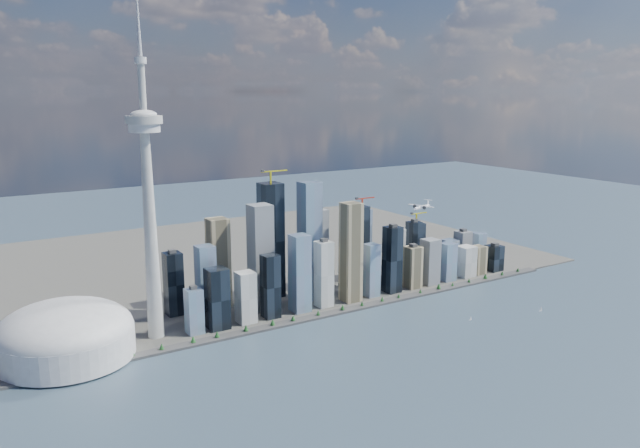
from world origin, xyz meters
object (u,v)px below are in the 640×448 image
dome_stadium (66,335)px  sailboat_east (541,309)px  airplane (422,207)px  needle_tower (148,197)px  sailboat_west (471,319)px

dome_stadium → sailboat_east: (782.82, -239.94, -36.25)m
dome_stadium → airplane: airplane is taller
needle_tower → airplane: (492.46, -82.23, -51.40)m
dome_stadium → sailboat_west: dome_stadium is taller
dome_stadium → sailboat_west: bearing=-17.7°
dome_stadium → sailboat_east: dome_stadium is taller
needle_tower → sailboat_east: 727.88m
needle_tower → sailboat_east: (642.82, -249.94, -232.65)m
dome_stadium → airplane: size_ratio=3.42×
sailboat_west → sailboat_east: 148.02m
airplane → sailboat_west: airplane is taller
dome_stadium → airplane: bearing=-6.5°
airplane → needle_tower: bearing=152.2°
sailboat_east → dome_stadium: bearing=172.6°
airplane → sailboat_west: 224.83m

